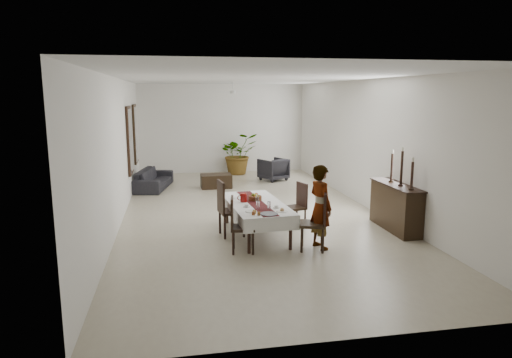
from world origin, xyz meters
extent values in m
cube|color=#BCB296|center=(0.00, 0.00, 0.00)|extent=(6.00, 12.00, 0.00)
cube|color=white|center=(0.00, 0.00, 3.20)|extent=(6.00, 12.00, 0.02)
cube|color=white|center=(0.00, 6.00, 1.60)|extent=(6.00, 0.02, 3.20)
cube|color=white|center=(0.00, -6.00, 1.60)|extent=(6.00, 0.02, 3.20)
cube|color=white|center=(-3.00, 0.00, 1.60)|extent=(0.02, 12.00, 3.20)
cube|color=white|center=(3.00, 0.00, 1.60)|extent=(0.02, 12.00, 3.20)
cube|color=black|center=(-0.20, -1.83, 0.65)|extent=(1.05, 2.21, 0.04)
cylinder|color=black|center=(-0.52, -2.88, 0.31)|extent=(0.07, 0.07, 0.63)
cylinder|color=black|center=(0.27, -2.82, 0.31)|extent=(0.07, 0.07, 0.63)
cylinder|color=black|center=(-0.67, -0.84, 0.31)|extent=(0.07, 0.07, 0.63)
cylinder|color=black|center=(0.12, -0.78, 0.31)|extent=(0.07, 0.07, 0.63)
cube|color=white|center=(-0.20, -1.83, 0.68)|extent=(1.22, 2.38, 0.01)
cube|color=white|center=(-0.72, -1.87, 0.55)|extent=(0.18, 2.30, 0.27)
cube|color=silver|center=(0.32, -1.79, 0.55)|extent=(0.18, 2.30, 0.27)
cube|color=white|center=(-0.12, -2.98, 0.55)|extent=(1.05, 0.09, 0.27)
cube|color=white|center=(-0.29, -0.68, 0.55)|extent=(1.05, 0.09, 0.27)
cube|color=#58191A|center=(-0.20, -1.83, 0.68)|extent=(0.48, 2.25, 0.00)
cylinder|color=#960D0A|center=(-0.43, -1.71, 0.77)|extent=(0.14, 0.14, 0.18)
torus|color=maroon|center=(-0.51, -1.72, 0.77)|extent=(0.11, 0.03, 0.11)
cylinder|color=white|center=(-0.05, -2.40, 0.76)|extent=(0.06, 0.06, 0.15)
cylinder|color=white|center=(-0.25, -2.33, 0.76)|extent=(0.06, 0.06, 0.15)
cylinder|color=white|center=(-0.16, -1.78, 0.76)|extent=(0.06, 0.06, 0.15)
cylinder|color=white|center=(0.11, -2.35, 0.71)|extent=(0.08, 0.08, 0.05)
cylinder|color=silver|center=(0.11, -2.35, 0.69)|extent=(0.13, 0.13, 0.01)
cylinder|color=silver|center=(-0.45, -2.16, 0.71)|extent=(0.08, 0.08, 0.05)
cylinder|color=silver|center=(-0.45, -2.16, 0.69)|extent=(0.13, 0.13, 0.01)
cylinder|color=white|center=(0.15, -2.61, 0.69)|extent=(0.21, 0.21, 0.01)
sphere|color=tan|center=(0.15, -2.61, 0.71)|extent=(0.08, 0.08, 0.08)
cylinder|color=silver|center=(-0.42, -2.52, 0.69)|extent=(0.21, 0.21, 0.01)
cylinder|color=white|center=(-0.52, -1.36, 0.69)|extent=(0.21, 0.21, 0.01)
cylinder|color=#3E3E43|center=(-0.13, -2.77, 0.69)|extent=(0.32, 0.32, 0.02)
cylinder|color=brown|center=(-0.33, -2.81, 0.71)|extent=(0.06, 0.06, 0.07)
cylinder|color=brown|center=(-0.42, -2.76, 0.71)|extent=(0.06, 0.06, 0.07)
cylinder|color=#966315|center=(-0.38, -2.67, 0.71)|extent=(0.06, 0.06, 0.07)
cylinder|color=brown|center=(-0.17, -1.60, 0.73)|extent=(0.27, 0.27, 0.09)
sphere|color=maroon|center=(-0.15, -1.58, 0.79)|extent=(0.08, 0.08, 0.08)
sphere|color=olive|center=(-0.21, -1.58, 0.79)|extent=(0.07, 0.07, 0.07)
sphere|color=yellow|center=(-0.17, -1.65, 0.79)|extent=(0.08, 0.08, 0.08)
cube|color=black|center=(0.67, -2.88, 0.49)|extent=(0.58, 0.58, 0.05)
cylinder|color=black|center=(0.79, -3.12, 0.23)|extent=(0.06, 0.06, 0.46)
cylinder|color=black|center=(0.91, -2.76, 0.23)|extent=(0.06, 0.06, 0.46)
cylinder|color=black|center=(0.43, -3.00, 0.23)|extent=(0.06, 0.06, 0.46)
cylinder|color=black|center=(0.54, -2.64, 0.23)|extent=(0.06, 0.06, 0.46)
cube|color=black|center=(0.87, -2.94, 0.80)|extent=(0.18, 0.46, 0.59)
cube|color=black|center=(0.73, -1.38, 0.42)|extent=(0.51, 0.51, 0.05)
cylinder|color=black|center=(0.94, -1.49, 0.20)|extent=(0.05, 0.05, 0.40)
cylinder|color=black|center=(0.84, -1.17, 0.20)|extent=(0.05, 0.05, 0.40)
cylinder|color=black|center=(0.63, -1.59, 0.20)|extent=(0.05, 0.05, 0.40)
cylinder|color=black|center=(0.53, -1.27, 0.20)|extent=(0.05, 0.05, 0.40)
cube|color=black|center=(0.91, -1.33, 0.70)|extent=(0.15, 0.40, 0.52)
cube|color=black|center=(-0.61, -2.76, 0.45)|extent=(0.49, 0.49, 0.05)
cylinder|color=black|center=(-0.76, -2.56, 0.21)|extent=(0.05, 0.05, 0.43)
cylinder|color=black|center=(-0.81, -2.91, 0.21)|extent=(0.05, 0.05, 0.43)
cylinder|color=black|center=(-0.41, -2.62, 0.21)|extent=(0.05, 0.05, 0.43)
cylinder|color=black|center=(-0.47, -2.97, 0.21)|extent=(0.05, 0.05, 0.43)
cube|color=black|center=(-0.80, -2.73, 0.74)|extent=(0.11, 0.43, 0.55)
cube|color=black|center=(-0.68, -1.75, 0.50)|extent=(0.55, 0.55, 0.05)
cylinder|color=black|center=(-0.91, -1.58, 0.24)|extent=(0.05, 0.05, 0.48)
cylinder|color=black|center=(-0.85, -1.97, 0.24)|extent=(0.05, 0.05, 0.48)
cylinder|color=black|center=(-0.52, -1.52, 0.24)|extent=(0.05, 0.05, 0.48)
cylinder|color=black|center=(-0.46, -1.91, 0.24)|extent=(0.05, 0.05, 0.48)
cube|color=black|center=(-0.90, -1.78, 0.83)|extent=(0.11, 0.48, 0.61)
imported|color=#93969B|center=(0.83, -2.81, 0.79)|extent=(0.52, 0.65, 1.58)
cube|color=black|center=(2.78, -1.97, 0.47)|extent=(0.42, 1.58, 0.95)
cube|color=black|center=(2.78, -1.97, 0.97)|extent=(0.46, 1.65, 0.03)
cylinder|color=black|center=(2.78, -2.55, 1.00)|extent=(0.11, 0.11, 0.03)
cylinder|color=black|center=(2.78, -2.55, 1.28)|extent=(0.05, 0.05, 0.53)
cylinder|color=beige|center=(2.78, -2.55, 1.58)|extent=(0.04, 0.04, 0.08)
cylinder|color=black|center=(2.78, -2.13, 1.00)|extent=(0.11, 0.11, 0.03)
cylinder|color=black|center=(2.78, -2.13, 1.36)|extent=(0.05, 0.05, 0.69)
cylinder|color=#EBE8CC|center=(2.78, -2.13, 1.74)|extent=(0.04, 0.04, 0.08)
cylinder|color=black|center=(2.78, -1.71, 1.00)|extent=(0.11, 0.11, 0.03)
cylinder|color=black|center=(2.78, -1.71, 1.30)|extent=(0.05, 0.05, 0.58)
cylinder|color=beige|center=(2.78, -1.71, 1.63)|extent=(0.04, 0.04, 0.08)
imported|color=black|center=(-2.41, 3.37, 0.29)|extent=(1.19, 2.13, 0.59)
imported|color=#242227|center=(1.48, 4.02, 0.37)|extent=(1.07, 1.08, 0.74)
cube|color=black|center=(-0.52, 3.14, 0.21)|extent=(0.94, 0.64, 0.41)
imported|color=#2F6026|center=(0.51, 5.48, 0.74)|extent=(1.56, 1.43, 1.48)
cube|color=black|center=(-2.96, 2.20, 1.60)|extent=(0.06, 1.05, 1.85)
cube|color=silver|center=(-2.92, 2.20, 1.60)|extent=(0.01, 0.90, 1.70)
cube|color=black|center=(-2.96, 4.30, 1.60)|extent=(0.06, 1.05, 1.85)
cube|color=white|center=(-2.92, 4.30, 1.60)|extent=(0.01, 0.90, 1.70)
cylinder|color=silver|center=(0.00, 3.00, 3.10)|extent=(0.04, 0.04, 0.20)
cylinder|color=silver|center=(0.00, 3.00, 2.90)|extent=(0.16, 0.16, 0.08)
cube|color=silver|center=(0.00, 3.35, 2.90)|extent=(0.10, 0.55, 0.01)
cube|color=silver|center=(0.00, 2.65, 2.90)|extent=(0.10, 0.55, 0.01)
cube|color=white|center=(0.35, 3.00, 2.90)|extent=(0.55, 0.10, 0.01)
cube|color=silver|center=(-0.35, 3.00, 2.90)|extent=(0.55, 0.10, 0.01)
camera|label=1|loc=(-1.83, -10.64, 2.84)|focal=32.00mm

